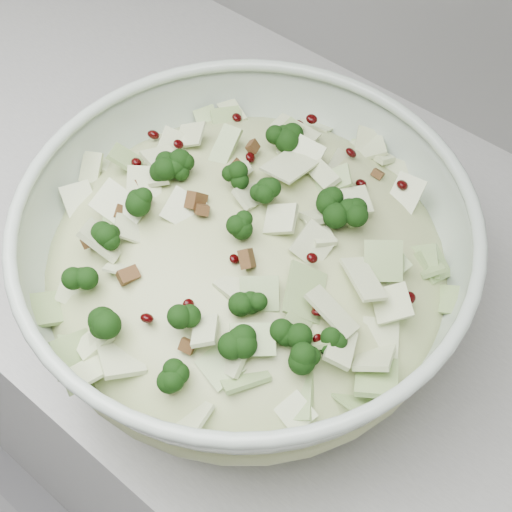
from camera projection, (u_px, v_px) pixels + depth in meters
The scene contains 2 objects.
mixing_bowl at pixel (246, 266), 0.65m from camera, with size 0.43×0.43×0.16m.
salad at pixel (246, 249), 0.63m from camera, with size 0.50×0.50×0.16m.
Camera 1 is at (-0.02, 1.32, 1.52)m, focal length 50.00 mm.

